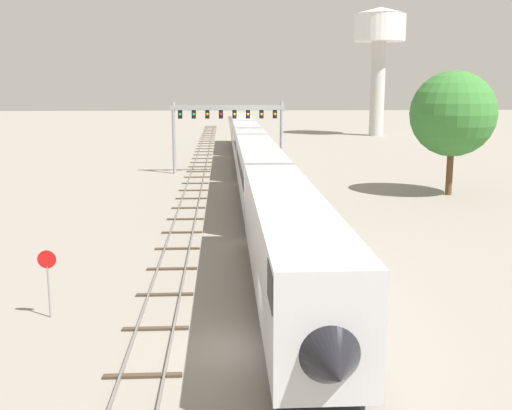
{
  "coord_description": "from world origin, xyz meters",
  "views": [
    {
      "loc": [
        -0.76,
        -21.1,
        9.56
      ],
      "look_at": [
        1.0,
        12.0,
        3.0
      ],
      "focal_mm": 43.35,
      "sensor_mm": 36.0,
      "label": 1
    }
  ],
  "objects": [
    {
      "name": "signal_gantry",
      "position": [
        -0.25,
        45.1,
        5.66
      ],
      "size": [
        12.1,
        0.49,
        7.6
      ],
      "color": "#999BA0",
      "rests_on": "ground"
    },
    {
      "name": "water_tower",
      "position": [
        27.52,
        92.28,
        17.78
      ],
      "size": [
        9.33,
        9.33,
        22.86
      ],
      "color": "beige",
      "rests_on": "ground"
    },
    {
      "name": "ground_plane",
      "position": [
        0.0,
        0.0,
        0.0
      ],
      "size": [
        400.0,
        400.0,
        0.0
      ],
      "primitive_type": "plane",
      "color": "gray"
    },
    {
      "name": "passenger_train",
      "position": [
        2.0,
        38.05,
        2.6
      ],
      "size": [
        3.04,
        88.78,
        4.8
      ],
      "color": "silver",
      "rests_on": "ground"
    },
    {
      "name": "track_main",
      "position": [
        2.0,
        60.0,
        0.07
      ],
      "size": [
        2.6,
        200.0,
        0.16
      ],
      "color": "slate",
      "rests_on": "ground"
    },
    {
      "name": "trackside_tree_left",
      "position": [
        18.8,
        30.89,
        6.98
      ],
      "size": [
        7.27,
        7.27,
        10.63
      ],
      "color": "brown",
      "rests_on": "ground"
    },
    {
      "name": "stop_sign",
      "position": [
        -8.0,
        3.57,
        1.87
      ],
      "size": [
        0.76,
        0.08,
        2.88
      ],
      "color": "gray",
      "rests_on": "ground"
    },
    {
      "name": "track_near",
      "position": [
        -3.5,
        40.0,
        0.07
      ],
      "size": [
        2.6,
        160.0,
        0.16
      ],
      "color": "slate",
      "rests_on": "ground"
    }
  ]
}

